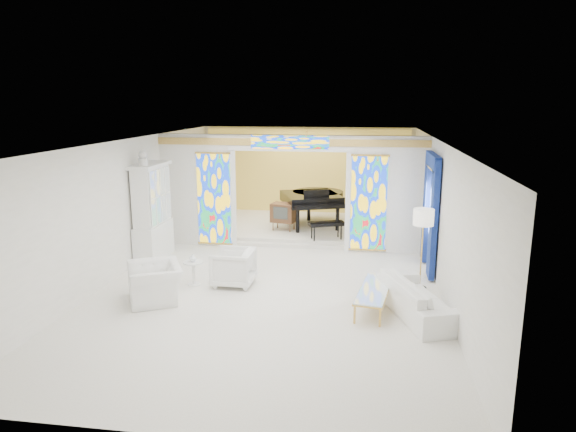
% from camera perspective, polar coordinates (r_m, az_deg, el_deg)
% --- Properties ---
extents(floor, '(12.00, 12.00, 0.00)m').
position_cam_1_polar(floor, '(11.85, -1.13, -6.26)').
color(floor, white).
rests_on(floor, ground).
extents(ceiling, '(7.00, 12.00, 0.02)m').
position_cam_1_polar(ceiling, '(11.24, -1.20, 8.36)').
color(ceiling, silver).
rests_on(ceiling, wall_back).
extents(wall_back, '(7.00, 0.02, 3.00)m').
position_cam_1_polar(wall_back, '(17.32, 2.16, 4.89)').
color(wall_back, white).
rests_on(wall_back, floor).
extents(wall_front, '(7.00, 0.02, 3.00)m').
position_cam_1_polar(wall_front, '(5.88, -11.14, -11.11)').
color(wall_front, white).
rests_on(wall_front, floor).
extents(wall_left, '(0.02, 12.00, 3.00)m').
position_cam_1_polar(wall_left, '(12.51, -17.18, 1.30)').
color(wall_left, white).
rests_on(wall_left, floor).
extents(wall_right, '(0.02, 12.00, 3.00)m').
position_cam_1_polar(wall_right, '(11.42, 16.43, 0.29)').
color(wall_right, white).
rests_on(wall_right, floor).
extents(partition_wall, '(7.00, 0.22, 3.00)m').
position_cam_1_polar(partition_wall, '(13.36, 0.26, 3.23)').
color(partition_wall, white).
rests_on(partition_wall, floor).
extents(stained_glass_left, '(0.90, 0.04, 2.40)m').
position_cam_1_polar(stained_glass_left, '(13.76, -8.21, 1.88)').
color(stained_glass_left, gold).
rests_on(stained_glass_left, partition_wall).
extents(stained_glass_right, '(0.90, 0.04, 2.40)m').
position_cam_1_polar(stained_glass_right, '(13.19, 8.95, 1.39)').
color(stained_glass_right, gold).
rests_on(stained_glass_right, partition_wall).
extents(stained_glass_transom, '(2.00, 0.04, 0.34)m').
position_cam_1_polar(stained_glass_transom, '(13.12, 0.20, 8.19)').
color(stained_glass_transom, gold).
rests_on(stained_glass_transom, partition_wall).
extents(alcove_platform, '(6.80, 3.80, 0.18)m').
position_cam_1_polar(alcove_platform, '(15.72, 1.35, -1.14)').
color(alcove_platform, white).
rests_on(alcove_platform, floor).
extents(gold_curtain_back, '(6.70, 0.10, 2.90)m').
position_cam_1_polar(gold_curtain_back, '(17.20, 2.11, 4.83)').
color(gold_curtain_back, '#DEC04D').
rests_on(gold_curtain_back, wall_back).
extents(chandelier, '(0.48, 0.48, 0.30)m').
position_cam_1_polar(chandelier, '(15.20, 2.10, 7.78)').
color(chandelier, gold).
rests_on(chandelier, ceiling).
extents(blue_drapes, '(0.14, 1.85, 2.65)m').
position_cam_1_polar(blue_drapes, '(12.07, 15.55, 1.37)').
color(blue_drapes, navy).
rests_on(blue_drapes, wall_right).
extents(china_cabinet, '(0.56, 1.46, 2.72)m').
position_cam_1_polar(china_cabinet, '(12.99, -14.84, 0.36)').
color(china_cabinet, white).
rests_on(china_cabinet, floor).
extents(armchair_left, '(1.38, 1.44, 0.72)m').
position_cam_1_polar(armchair_left, '(10.48, -14.55, -7.18)').
color(armchair_left, white).
rests_on(armchair_left, floor).
extents(armchair_right, '(0.87, 0.84, 0.78)m').
position_cam_1_polar(armchair_right, '(11.02, -6.10, -5.69)').
color(armchair_right, white).
rests_on(armchair_right, floor).
extents(sofa, '(1.55, 2.38, 0.65)m').
position_cam_1_polar(sofa, '(9.82, 14.31, -8.75)').
color(sofa, white).
rests_on(sofa, floor).
extents(side_table, '(0.51, 0.51, 0.52)m').
position_cam_1_polar(side_table, '(11.14, -10.47, -5.88)').
color(side_table, white).
rests_on(side_table, floor).
extents(vase, '(0.17, 0.17, 0.17)m').
position_cam_1_polar(vase, '(11.06, -10.53, -4.58)').
color(vase, silver).
rests_on(vase, side_table).
extents(coffee_table, '(0.81, 1.81, 0.39)m').
position_cam_1_polar(coffee_table, '(9.92, 9.57, -8.11)').
color(coffee_table, white).
rests_on(coffee_table, floor).
extents(floor_lamp, '(0.55, 0.55, 1.71)m').
position_cam_1_polar(floor_lamp, '(10.79, 14.81, -0.56)').
color(floor_lamp, gold).
rests_on(floor_lamp, floor).
extents(grand_piano, '(2.19, 3.32, 1.19)m').
position_cam_1_polar(grand_piano, '(15.43, 2.99, 1.96)').
color(grand_piano, black).
rests_on(grand_piano, alcove_platform).
extents(tv_console, '(0.77, 0.60, 0.79)m').
position_cam_1_polar(tv_console, '(14.79, -0.50, 0.36)').
color(tv_console, '#55301E').
rests_on(tv_console, alcove_platform).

